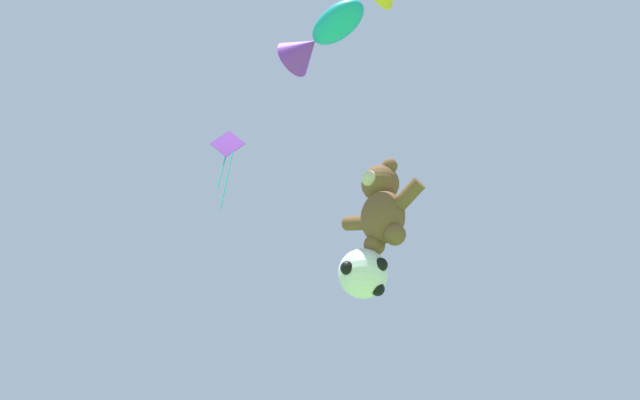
{
  "coord_description": "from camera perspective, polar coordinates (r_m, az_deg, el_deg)",
  "views": [
    {
      "loc": [
        6.65,
        -3.54,
        1.17
      ],
      "look_at": [
        -0.5,
        3.56,
        8.93
      ],
      "focal_mm": 35.0,
      "sensor_mm": 36.0,
      "label": 1
    }
  ],
  "objects": [
    {
      "name": "soccer_ball_kite",
      "position": [
        12.26,
        3.99,
        -6.71
      ],
      "size": [
        1.08,
        1.08,
        1.0
      ],
      "color": "white"
    },
    {
      "name": "diamond_kite",
      "position": [
        16.58,
        -8.5,
        4.44
      ],
      "size": [
        0.69,
        0.68,
        2.73
      ],
      "color": "purple"
    },
    {
      "name": "teddy_bear_kite",
      "position": [
        12.82,
        5.66,
        -0.56
      ],
      "size": [
        2.09,
        0.92,
        2.12
      ],
      "color": "brown"
    },
    {
      "name": "fish_kite_teal",
      "position": [
        14.36,
        0.02,
        14.7
      ],
      "size": [
        2.15,
        0.93,
        0.93
      ],
      "color": "#19ADB2"
    }
  ]
}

